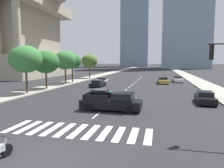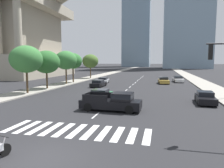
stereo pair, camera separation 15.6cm
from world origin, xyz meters
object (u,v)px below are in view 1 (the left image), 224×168
at_px(sedan_gold_2, 163,81).
at_px(street_tree_third, 65,60).
at_px(sedan_black_0, 205,98).
at_px(street_tree_nearest, 26,59).
at_px(sedan_green_1, 101,95).
at_px(street_tree_second, 46,62).
at_px(sedan_black_3, 98,84).
at_px(street_tree_fifth, 90,61).
at_px(street_tree_fourth, 72,61).
at_px(pickup_truck, 114,102).
at_px(sedan_white_4, 177,79).
at_px(sedan_silver_5, 103,80).

height_order(sedan_gold_2, street_tree_third, street_tree_third).
relative_size(sedan_black_0, street_tree_nearest, 0.68).
relative_size(sedan_green_1, sedan_gold_2, 0.96).
relative_size(sedan_black_0, street_tree_second, 0.73).
relative_size(sedan_black_3, street_tree_nearest, 0.66).
relative_size(street_tree_nearest, street_tree_second, 1.07).
xyz_separation_m(sedan_black_3, street_tree_third, (-7.18, 2.21, 4.13)).
distance_m(sedan_black_3, street_tree_fifth, 18.59).
height_order(sedan_black_0, sedan_gold_2, sedan_gold_2).
distance_m(street_tree_third, street_tree_fifth, 14.47).
xyz_separation_m(sedan_black_0, street_tree_nearest, (-22.58, 1.47, 4.18)).
height_order(sedan_black_3, street_tree_fourth, street_tree_fourth).
height_order(pickup_truck, sedan_gold_2, pickup_truck).
bearing_deg(sedan_gold_2, sedan_black_0, 6.06).
relative_size(sedan_green_1, street_tree_second, 0.70).
bearing_deg(sedan_green_1, street_tree_third, 37.17).
relative_size(sedan_white_4, sedan_silver_5, 1.03).
bearing_deg(sedan_gold_2, street_tree_second, -60.39).
distance_m(pickup_truck, sedan_green_1, 4.94).
xyz_separation_m(sedan_black_0, sedan_silver_5, (-16.19, 17.65, -0.01)).
distance_m(sedan_black_3, street_tree_third, 8.57).
relative_size(sedan_green_1, street_tree_nearest, 0.66).
bearing_deg(street_tree_third, sedan_gold_2, 17.91).
relative_size(pickup_truck, sedan_silver_5, 1.18).
relative_size(sedan_green_1, sedan_silver_5, 0.90).
xyz_separation_m(street_tree_fourth, street_tree_fifth, (-0.00, 11.15, -0.01)).
bearing_deg(sedan_black_3, street_tree_nearest, 146.57).
xyz_separation_m(pickup_truck, street_tree_third, (-13.75, 19.21, 3.89)).
xyz_separation_m(sedan_gold_2, street_tree_second, (-18.47, -13.09, 3.78)).
xyz_separation_m(sedan_black_0, street_tree_fourth, (-22.58, 17.07, 3.97)).
bearing_deg(sedan_black_3, sedan_black_0, -124.83).
height_order(street_tree_fourth, street_tree_fifth, street_tree_fifth).
bearing_deg(sedan_gold_2, street_tree_fifth, -120.43).
height_order(sedan_white_4, street_tree_third, street_tree_third).
distance_m(sedan_gold_2, street_tree_nearest, 26.30).
height_order(pickup_truck, sedan_white_4, pickup_truck).
bearing_deg(street_tree_nearest, sedan_black_0, -3.72).
height_order(street_tree_nearest, street_tree_fourth, street_tree_nearest).
xyz_separation_m(sedan_gold_2, sedan_silver_5, (-12.08, -2.07, -0.03)).
bearing_deg(sedan_black_3, pickup_truck, -156.83).
bearing_deg(sedan_silver_5, street_tree_fourth, 91.69).
bearing_deg(pickup_truck, street_tree_second, 140.78).
xyz_separation_m(sedan_black_0, street_tree_second, (-22.58, 6.64, 3.79)).
distance_m(sedan_silver_5, street_tree_third, 8.54).
height_order(sedan_green_1, sedan_black_3, sedan_green_1).
relative_size(street_tree_nearest, street_tree_fourth, 1.07).
bearing_deg(street_tree_fifth, street_tree_third, -90.00).
xyz_separation_m(pickup_truck, sedan_black_0, (8.83, 5.45, -0.22)).
bearing_deg(street_tree_second, street_tree_fourth, 90.00).
bearing_deg(sedan_green_1, sedan_silver_5, 14.67).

